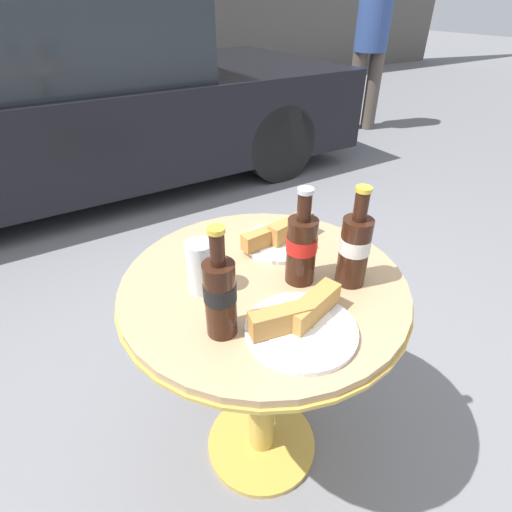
{
  "coord_description": "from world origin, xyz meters",
  "views": [
    {
      "loc": [
        -0.43,
        -0.66,
        1.3
      ],
      "look_at": [
        0.0,
        0.04,
        0.76
      ],
      "focal_mm": 28.0,
      "sensor_mm": 36.0,
      "label": 1
    }
  ],
  "objects": [
    {
      "name": "cola_bottle_center",
      "position": [
        0.18,
        -0.12,
        0.81
      ],
      "size": [
        0.07,
        0.07,
        0.25
      ],
      "color": "#33190F",
      "rests_on": "bistro_table"
    },
    {
      "name": "lunch_plate_far",
      "position": [
        0.13,
        0.12,
        0.73
      ],
      "size": [
        0.23,
        0.2,
        0.07
      ],
      "color": "white",
      "rests_on": "bistro_table"
    },
    {
      "name": "lunch_plate_near",
      "position": [
        -0.03,
        -0.19,
        0.73
      ],
      "size": [
        0.24,
        0.24,
        0.07
      ],
      "color": "white",
      "rests_on": "bistro_table"
    },
    {
      "name": "bistro_table",
      "position": [
        0.0,
        0.0,
        0.54
      ],
      "size": [
        0.71,
        0.71,
        0.71
      ],
      "color": "gold",
      "rests_on": "ground_plane"
    },
    {
      "name": "pedestrian",
      "position": [
        2.99,
        2.62,
        0.92
      ],
      "size": [
        0.33,
        0.33,
        1.63
      ],
      "color": "brown",
      "rests_on": "ground_plane"
    },
    {
      "name": "ground_plane",
      "position": [
        0.0,
        0.0,
        0.0
      ],
      "size": [
        30.0,
        30.0,
        0.0
      ],
      "primitive_type": "plane",
      "color": "slate"
    },
    {
      "name": "cola_bottle_left",
      "position": [
        -0.17,
        -0.1,
        0.8
      ],
      "size": [
        0.07,
        0.07,
        0.25
      ],
      "color": "#33190F",
      "rests_on": "bistro_table"
    },
    {
      "name": "drinking_glass",
      "position": [
        -0.14,
        0.05,
        0.77
      ],
      "size": [
        0.06,
        0.06,
        0.13
      ],
      "color": "black",
      "rests_on": "bistro_table"
    },
    {
      "name": "parked_car",
      "position": [
        0.05,
        2.73,
        0.6
      ],
      "size": [
        4.09,
        1.85,
        1.26
      ],
      "color": "black",
      "rests_on": "ground_plane"
    },
    {
      "name": "cola_bottle_right",
      "position": [
        0.08,
        -0.04,
        0.8
      ],
      "size": [
        0.07,
        0.07,
        0.24
      ],
      "color": "#33190F",
      "rests_on": "bistro_table"
    }
  ]
}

